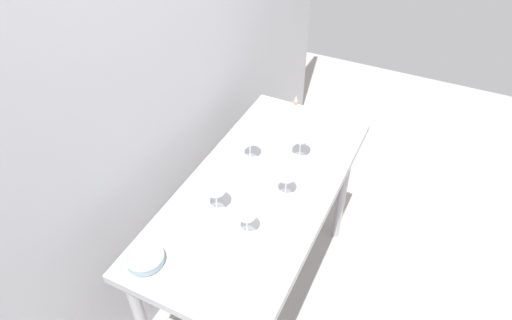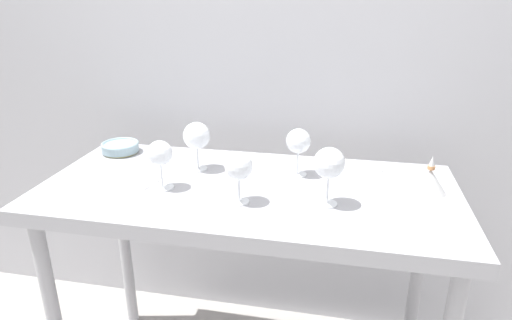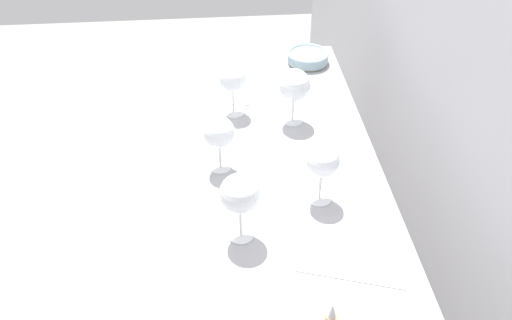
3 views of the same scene
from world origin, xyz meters
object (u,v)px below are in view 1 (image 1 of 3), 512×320
at_px(wine_glass_far_left, 215,188).
at_px(tasting_sheet_lower, 260,133).
at_px(tasting_bowl, 145,258).
at_px(wine_glass_near_left, 247,214).
at_px(decanter_funnel, 295,109).
at_px(wine_glass_far_right, 250,139).
at_px(wine_glass_near_center, 286,175).
at_px(wine_glass_near_right, 301,135).
at_px(tasting_sheet_upper, 213,247).

relative_size(wine_glass_far_left, tasting_sheet_lower, 0.71).
relative_size(wine_glass_far_left, tasting_bowl, 1.20).
bearing_deg(wine_glass_near_left, tasting_sheet_lower, 21.02).
bearing_deg(tasting_sheet_lower, decanter_funnel, -5.59).
height_order(wine_glass_far_right, wine_glass_near_center, wine_glass_far_right).
bearing_deg(wine_glass_near_right, tasting_sheet_lower, 71.40).
relative_size(wine_glass_far_right, wine_glass_near_left, 1.04).
distance_m(wine_glass_far_left, wine_glass_near_left, 0.19).
height_order(wine_glass_far_left, wine_glass_near_right, wine_glass_near_right).
bearing_deg(wine_glass_near_left, tasting_sheet_upper, 144.37).
bearing_deg(wine_glass_far_left, decanter_funnel, -2.79).
bearing_deg(wine_glass_far_right, wine_glass_near_left, -155.07).
distance_m(wine_glass_far_left, wine_glass_far_right, 0.36).
bearing_deg(wine_glass_near_center, wine_glass_near_right, 8.20).
distance_m(wine_glass_near_left, tasting_sheet_lower, 0.69).
xyz_separation_m(wine_glass_far_left, tasting_bowl, (-0.37, 0.11, -0.10)).
height_order(wine_glass_near_center, tasting_sheet_upper, wine_glass_near_center).
bearing_deg(wine_glass_near_right, wine_glass_far_right, 118.48).
xyz_separation_m(wine_glass_far_left, decanter_funnel, (0.80, -0.04, -0.08)).
height_order(wine_glass_near_right, wine_glass_near_center, wine_glass_near_right).
distance_m(wine_glass_far_left, tasting_bowl, 0.39).
distance_m(wine_glass_far_right, wine_glass_near_right, 0.24).
xyz_separation_m(wine_glass_far_right, wine_glass_near_left, (-0.43, -0.20, -0.00)).
distance_m(wine_glass_near_center, tasting_bowl, 0.67).
bearing_deg(wine_glass_near_right, tasting_sheet_upper, 171.34).
xyz_separation_m(wine_glass_far_left, tasting_sheet_lower, (0.57, 0.06, -0.12)).
bearing_deg(tasting_bowl, wine_glass_near_left, -43.76).
height_order(wine_glass_far_right, tasting_sheet_lower, wine_glass_far_right).
distance_m(wine_glass_far_right, decanter_funnel, 0.45).
bearing_deg(decanter_funnel, wine_glass_near_left, -170.75).
relative_size(wine_glass_near_right, wine_glass_near_center, 1.12).
relative_size(wine_glass_far_right, tasting_sheet_upper, 0.85).
distance_m(tasting_sheet_lower, decanter_funnel, 0.26).
bearing_deg(tasting_bowl, wine_glass_far_left, -16.31).
bearing_deg(tasting_sheet_upper, tasting_bowl, 144.91).
distance_m(tasting_sheet_upper, tasting_bowl, 0.27).
bearing_deg(wine_glass_far_right, wine_glass_far_left, -176.89).
bearing_deg(wine_glass_near_right, tasting_bowl, 160.44).
xyz_separation_m(wine_glass_near_left, tasting_sheet_upper, (-0.12, 0.09, -0.12)).
distance_m(wine_glass_far_left, tasting_sheet_lower, 0.58).
relative_size(wine_glass_near_left, tasting_bowl, 1.11).
bearing_deg(tasting_sheet_upper, wine_glass_near_left, -22.33).
xyz_separation_m(wine_glass_near_left, tasting_bowl, (-0.30, 0.29, -0.09)).
bearing_deg(wine_glass_far_left, tasting_sheet_upper, -154.11).
distance_m(wine_glass_far_right, tasting_bowl, 0.74).
bearing_deg(tasting_sheet_upper, tasting_sheet_lower, 24.87).
relative_size(wine_glass_near_center, wine_glass_near_left, 1.00).
bearing_deg(wine_glass_far_right, wine_glass_near_center, -121.45).
height_order(wine_glass_near_left, tasting_sheet_upper, wine_glass_near_left).
bearing_deg(decanter_funnel, wine_glass_near_center, -161.87).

